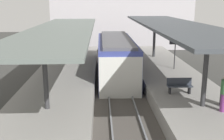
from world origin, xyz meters
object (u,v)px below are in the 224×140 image
commuter_train (116,58)px  passenger_near_bench (224,93)px  platform_sign (175,48)px  platform_bench (179,85)px

commuter_train → passenger_near_bench: size_ratio=5.87×
commuter_train → passenger_near_bench: commuter_train is taller
platform_sign → platform_bench: bearing=-102.3°
commuter_train → passenger_near_bench: 10.31m
commuter_train → platform_bench: (3.19, -6.58, -0.26)m
passenger_near_bench → platform_sign: bearing=90.2°
platform_sign → passenger_near_bench: 8.50m
platform_sign → passenger_near_bench: platform_sign is taller
commuter_train → platform_bench: size_ratio=7.35×
platform_bench → platform_sign: platform_sign is taller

